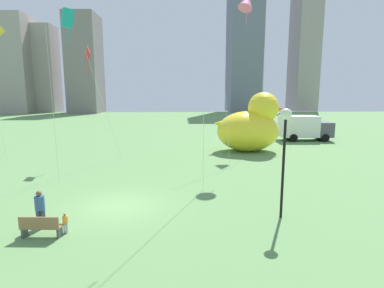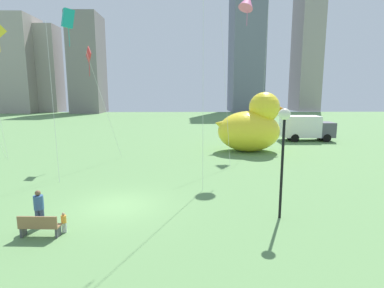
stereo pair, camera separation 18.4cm
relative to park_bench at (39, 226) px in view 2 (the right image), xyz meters
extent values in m
plane|color=#608C51|center=(2.33, 3.28, -0.47)|extent=(140.00, 140.00, 0.00)
cube|color=olive|center=(0.00, 0.08, -0.05)|extent=(1.56, 0.52, 0.06)
cube|color=olive|center=(-0.01, -0.12, 0.20)|extent=(1.55, 0.13, 0.45)
cube|color=#47474C|center=(-0.69, 0.11, -0.28)|extent=(0.10, 0.37, 0.39)
cube|color=#47474C|center=(0.70, 0.04, -0.28)|extent=(0.10, 0.37, 0.39)
cylinder|color=#38476B|center=(-0.50, 0.93, -0.08)|extent=(0.18, 0.18, 0.78)
cylinder|color=#38476B|center=(-0.30, 0.93, -0.08)|extent=(0.18, 0.18, 0.78)
cylinder|color=#33598C|center=(-0.40, 0.93, 0.61)|extent=(0.39, 0.39, 0.59)
sphere|color=brown|center=(-0.40, 0.93, 1.02)|extent=(0.23, 0.23, 0.23)
cylinder|color=silver|center=(0.75, 0.40, -0.27)|extent=(0.09, 0.09, 0.41)
cylinder|color=silver|center=(0.85, 0.40, -0.27)|extent=(0.09, 0.09, 0.41)
cylinder|color=gold|center=(0.80, 0.40, 0.09)|extent=(0.20, 0.20, 0.31)
sphere|color=#A87C5B|center=(0.80, 0.40, 0.31)|extent=(0.12, 0.12, 0.12)
ellipsoid|color=yellow|center=(11.68, 17.37, 1.43)|extent=(5.82, 4.30, 3.79)
sphere|color=yellow|center=(13.07, 17.37, 3.67)|extent=(2.83, 2.83, 2.83)
cone|color=orange|center=(14.35, 17.37, 3.53)|extent=(1.27, 1.27, 1.27)
cone|color=yellow|center=(9.15, 17.37, 2.06)|extent=(1.74, 1.52, 1.83)
cylinder|color=black|center=(9.95, 1.68, 1.77)|extent=(0.12, 0.12, 4.47)
sphere|color=#EAEACC|center=(9.95, 1.68, 4.20)|extent=(0.49, 0.49, 0.49)
cube|color=white|center=(18.86, 23.59, 1.18)|extent=(4.23, 2.39, 2.40)
cube|color=#4C4C56|center=(21.76, 23.53, 0.82)|extent=(1.67, 2.33, 1.68)
cylinder|color=black|center=(21.56, 23.53, -0.02)|extent=(0.95, 2.42, 0.90)
cylinder|color=black|center=(17.98, 23.61, -0.02)|extent=(0.95, 2.42, 0.90)
cube|color=#9E938C|center=(-37.67, 73.22, 11.83)|extent=(8.73, 11.16, 24.61)
cube|color=#9E938C|center=(-31.67, 75.55, 10.92)|extent=(6.44, 6.55, 22.78)
cube|color=gray|center=(-19.67, 71.89, 11.93)|extent=(7.49, 9.91, 24.81)
cube|color=slate|center=(22.33, 75.54, 19.56)|extent=(8.25, 11.92, 40.05)
cube|color=#9E938C|center=(40.33, 79.09, 16.42)|extent=(6.16, 9.60, 33.78)
cylinder|color=silver|center=(-0.59, 13.24, 3.78)|extent=(1.77, 2.74, 8.52)
cube|color=red|center=(-1.95, 14.11, 8.04)|extent=(0.75, 1.09, 1.27)
cylinder|color=red|center=(-1.95, 14.11, 7.14)|extent=(0.04, 0.04, 1.60)
cylinder|color=silver|center=(6.66, 5.41, 6.45)|extent=(0.09, 0.46, 13.85)
cylinder|color=silver|center=(14.96, 25.06, 9.73)|extent=(0.15, 1.16, 20.40)
cylinder|color=silver|center=(8.76, 12.52, 5.61)|extent=(0.60, 3.19, 12.17)
cone|color=pink|center=(10.34, 12.81, 11.69)|extent=(1.82, 1.83, 1.48)
cylinder|color=pink|center=(10.34, 12.81, 10.79)|extent=(0.04, 0.04, 1.60)
cylinder|color=silver|center=(-2.71, 8.54, 4.59)|extent=(1.08, 2.25, 10.12)
cube|color=teal|center=(-1.60, 9.06, 9.64)|extent=(1.03, 0.87, 1.26)
cylinder|color=teal|center=(-1.60, 9.06, 8.74)|extent=(0.04, 0.04, 1.60)
camera|label=1|loc=(5.53, -11.47, 5.17)|focal=29.02mm
camera|label=2|loc=(5.71, -11.48, 5.17)|focal=29.02mm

